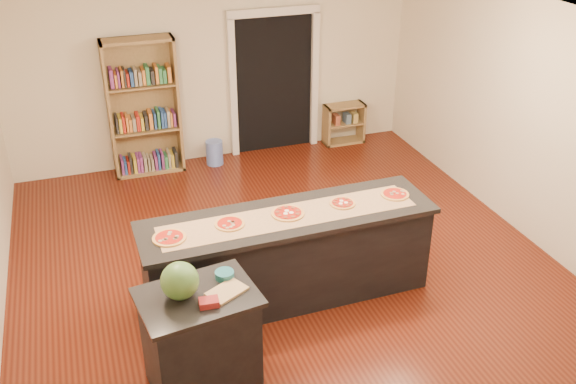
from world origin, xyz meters
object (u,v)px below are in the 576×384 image
object	(u,v)px
bookshelf	(144,108)
low_shelf	(344,124)
waste_bin	(214,153)
watermelon	(180,281)
kitchen_island	(288,256)
side_counter	(201,340)

from	to	relation	value
bookshelf	low_shelf	xyz separation A→B (m)	(3.12, 0.04, -0.66)
waste_bin	watermelon	bearing A→B (deg)	-106.11
bookshelf	low_shelf	bearing A→B (deg)	0.66
watermelon	bookshelf	bearing A→B (deg)	86.10
bookshelf	low_shelf	size ratio (longest dim) A/B	3.04
kitchen_island	side_counter	bearing A→B (deg)	-140.71
kitchen_island	waste_bin	distance (m)	3.46
bookshelf	watermelon	xyz separation A→B (m)	(-0.30, -4.44, 0.13)
side_counter	waste_bin	size ratio (longest dim) A/B	2.62
waste_bin	side_counter	bearing A→B (deg)	-104.48
side_counter	low_shelf	xyz separation A→B (m)	(3.29, 4.50, -0.16)
waste_bin	watermelon	xyz separation A→B (m)	(-1.26, -4.36, 0.93)
bookshelf	watermelon	world-z (taller)	bookshelf
side_counter	low_shelf	distance (m)	5.58
kitchen_island	watermelon	distance (m)	1.67
low_shelf	kitchen_island	bearing A→B (deg)	-121.40
side_counter	low_shelf	size ratio (longest dim) A/B	1.49
kitchen_island	side_counter	size ratio (longest dim) A/B	3.09
side_counter	bookshelf	distance (m)	4.50
kitchen_island	bookshelf	world-z (taller)	bookshelf
side_counter	waste_bin	distance (m)	4.54
kitchen_island	side_counter	world-z (taller)	kitchen_island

